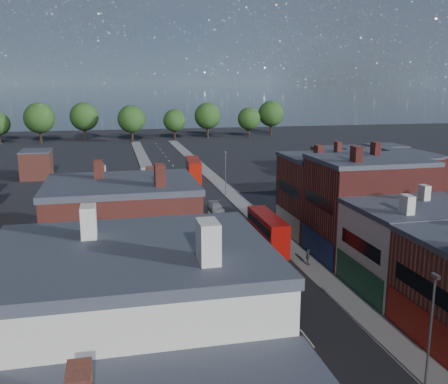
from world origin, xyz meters
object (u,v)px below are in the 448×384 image
bus_1 (267,231)px  car_3 (216,208)px  car_2 (221,247)px  bus_0 (254,279)px  ped_3 (308,257)px  ped_1 (201,279)px  bus_2 (193,170)px

bus_1 → car_3: 19.70m
bus_1 → car_2: size_ratio=2.42×
bus_0 → car_2: bearing=90.5°
bus_1 → ped_3: size_ratio=5.58×
car_2 → ped_1: size_ratio=2.67×
bus_1 → ped_1: size_ratio=6.47×
bus_1 → ped_1: bearing=-135.5°
car_3 → ped_1: size_ratio=3.01×
ped_1 → car_2: bearing=-136.9°
bus_1 → car_2: bus_1 is taller
bus_2 → ped_3: bus_2 is taller
car_2 → ped_3: ped_3 is taller
ped_3 → car_2: bearing=68.6°
bus_0 → bus_1: 16.59m
car_3 → ped_1: 30.21m
bus_2 → car_2: 44.34m
bus_1 → ped_3: 7.05m
car_2 → ped_3: (8.48, -6.95, 0.45)m
bus_1 → bus_2: (-1.83, 44.73, 0.19)m
bus_2 → car_3: bus_2 is taller
bus_0 → ped_1: bearing=125.9°
bus_1 → bus_2: bearing=92.5°
car_2 → bus_2: bearing=81.7°
car_2 → car_3: car_3 is taller
ped_1 → bus_0: bearing=99.4°
car_3 → ped_3: 26.34m
bus_0 → car_3: size_ratio=2.59×
bus_0 → ped_1: bus_0 is taller
car_3 → bus_2: bearing=89.1°
car_2 → ped_1: ped_1 is taller
bus_0 → bus_1: bus_0 is taller
bus_0 → bus_2: (4.29, 60.14, -0.27)m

